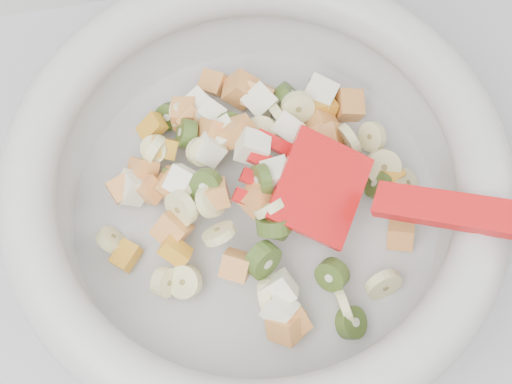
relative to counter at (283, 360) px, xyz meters
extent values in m
cube|color=#939398|center=(0.00, 0.00, 0.00)|extent=(2.00, 0.60, 0.90)
cylinder|color=#B7B7B5|center=(-0.03, 0.04, 0.46)|extent=(0.30, 0.30, 0.02)
torus|color=#B7B7B5|center=(-0.03, 0.04, 0.53)|extent=(0.37, 0.37, 0.04)
cylinder|color=beige|center=(0.07, 0.08, 0.48)|extent=(0.02, 0.03, 0.03)
cylinder|color=beige|center=(-0.08, 0.06, 0.50)|extent=(0.03, 0.03, 0.03)
cylinder|color=beige|center=(-0.09, -0.01, 0.48)|extent=(0.04, 0.04, 0.02)
cylinder|color=beige|center=(0.01, 0.04, 0.50)|extent=(0.02, 0.03, 0.04)
cylinder|color=beige|center=(-0.08, 0.05, 0.49)|extent=(0.03, 0.02, 0.03)
cylinder|color=beige|center=(0.01, 0.10, 0.49)|extent=(0.03, 0.03, 0.03)
cylinder|color=beige|center=(0.02, -0.05, 0.48)|extent=(0.01, 0.03, 0.03)
cylinder|color=beige|center=(-0.10, 0.10, 0.49)|extent=(0.03, 0.03, 0.03)
cylinder|color=beige|center=(-0.01, 0.09, 0.49)|extent=(0.04, 0.04, 0.02)
cylinder|color=beige|center=(0.05, 0.08, 0.49)|extent=(0.02, 0.03, 0.04)
cylinder|color=beige|center=(0.09, 0.04, 0.47)|extent=(0.03, 0.03, 0.02)
cylinder|color=beige|center=(-0.03, -0.03, 0.48)|extent=(0.02, 0.03, 0.04)
cylinder|color=beige|center=(0.07, 0.05, 0.48)|extent=(0.04, 0.04, 0.03)
cylinder|color=beige|center=(-0.02, 0.02, 0.51)|extent=(0.03, 0.02, 0.03)
cylinder|color=beige|center=(-0.10, 0.10, 0.49)|extent=(0.03, 0.03, 0.04)
cylinder|color=beige|center=(-0.06, 0.01, 0.50)|extent=(0.03, 0.02, 0.03)
cylinder|color=beige|center=(-0.06, 0.08, 0.50)|extent=(0.02, 0.03, 0.03)
cylinder|color=beige|center=(0.02, 0.11, 0.49)|extent=(0.04, 0.02, 0.04)
cylinder|color=beige|center=(-0.08, 0.13, 0.48)|extent=(0.02, 0.03, 0.02)
cylinder|color=beige|center=(-0.09, 0.04, 0.50)|extent=(0.03, 0.04, 0.04)
cylinder|color=beige|center=(-0.11, -0.01, 0.49)|extent=(0.03, 0.03, 0.03)
cylinder|color=beige|center=(-0.06, 0.04, 0.50)|extent=(0.03, 0.04, 0.03)
cylinder|color=beige|center=(0.05, -0.04, 0.48)|extent=(0.03, 0.02, 0.03)
cylinder|color=beige|center=(-0.14, 0.03, 0.48)|extent=(0.02, 0.03, 0.03)
cube|color=#E09346|center=(-0.10, 0.03, 0.49)|extent=(0.03, 0.03, 0.03)
cube|color=#E09346|center=(0.02, 0.04, 0.50)|extent=(0.03, 0.04, 0.03)
cube|color=#E09346|center=(-0.07, 0.13, 0.49)|extent=(0.02, 0.03, 0.02)
cube|color=#E09346|center=(-0.05, -0.01, 0.49)|extent=(0.03, 0.03, 0.03)
cube|color=#E09346|center=(-0.11, 0.07, 0.49)|extent=(0.03, 0.03, 0.03)
cube|color=#E09346|center=(-0.03, 0.09, 0.50)|extent=(0.03, 0.03, 0.03)
cube|color=#E09346|center=(0.08, 0.00, 0.47)|extent=(0.03, 0.03, 0.03)
cube|color=#E09346|center=(0.04, 0.08, 0.49)|extent=(0.03, 0.03, 0.03)
cube|color=#E09346|center=(0.04, 0.09, 0.48)|extent=(0.03, 0.03, 0.03)
cube|color=#E09346|center=(-0.04, 0.16, 0.48)|extent=(0.03, 0.03, 0.02)
cube|color=#E09346|center=(-0.07, 0.12, 0.49)|extent=(0.03, 0.03, 0.03)
cube|color=#E09346|center=(-0.01, 0.13, 0.48)|extent=(0.03, 0.04, 0.03)
cube|color=#E09346|center=(0.06, 0.11, 0.48)|extent=(0.03, 0.03, 0.03)
cube|color=#E09346|center=(-0.09, 0.06, 0.49)|extent=(0.03, 0.04, 0.03)
cube|color=#E09346|center=(-0.13, 0.07, 0.48)|extent=(0.02, 0.03, 0.02)
cube|color=#E09346|center=(-0.05, 0.10, 0.50)|extent=(0.03, 0.03, 0.04)
cube|color=#E09346|center=(-0.02, -0.05, 0.48)|extent=(0.03, 0.03, 0.03)
cube|color=#E09346|center=(-0.11, 0.08, 0.48)|extent=(0.03, 0.03, 0.03)
cube|color=#E09346|center=(-0.06, 0.04, 0.50)|extent=(0.02, 0.03, 0.03)
cube|color=#E09346|center=(-0.03, -0.06, 0.48)|extent=(0.03, 0.03, 0.03)
cube|color=#E09346|center=(-0.03, 0.03, 0.51)|extent=(0.03, 0.03, 0.03)
cube|color=#E09346|center=(-0.02, 0.14, 0.48)|extent=(0.04, 0.03, 0.03)
cylinder|color=olive|center=(-0.02, 0.01, 0.51)|extent=(0.04, 0.03, 0.03)
cylinder|color=olive|center=(-0.08, 0.13, 0.48)|extent=(0.03, 0.03, 0.03)
cylinder|color=olive|center=(-0.06, 0.05, 0.51)|extent=(0.04, 0.03, 0.03)
cylinder|color=olive|center=(-0.08, 0.07, 0.49)|extent=(0.04, 0.03, 0.04)
cylinder|color=olive|center=(-0.04, 0.10, 0.49)|extent=(0.04, 0.03, 0.03)
cylinder|color=olive|center=(-0.07, 0.10, 0.49)|extent=(0.02, 0.03, 0.03)
cylinder|color=olive|center=(0.01, -0.03, 0.49)|extent=(0.03, 0.03, 0.03)
cylinder|color=olive|center=(-0.02, 0.01, 0.51)|extent=(0.03, 0.03, 0.03)
cylinder|color=olive|center=(-0.02, 0.04, 0.52)|extent=(0.01, 0.03, 0.03)
cylinder|color=olive|center=(0.07, 0.04, 0.48)|extent=(0.03, 0.03, 0.03)
cylinder|color=olive|center=(0.02, 0.13, 0.48)|extent=(0.03, 0.04, 0.04)
cylinder|color=olive|center=(-0.03, -0.01, 0.50)|extent=(0.03, 0.03, 0.04)
cylinder|color=olive|center=(0.02, -0.06, 0.48)|extent=(0.03, 0.03, 0.03)
cylinder|color=olive|center=(0.04, 0.13, 0.48)|extent=(0.02, 0.03, 0.03)
cube|color=white|center=(-0.12, 0.07, 0.48)|extent=(0.03, 0.03, 0.03)
cube|color=white|center=(-0.06, 0.13, 0.48)|extent=(0.03, 0.03, 0.02)
cube|color=white|center=(-0.06, 0.08, 0.50)|extent=(0.03, 0.03, 0.03)
cube|color=white|center=(-0.08, 0.06, 0.50)|extent=(0.03, 0.03, 0.03)
cube|color=white|center=(-0.03, 0.07, 0.51)|extent=(0.03, 0.02, 0.03)
cube|color=white|center=(0.01, 0.09, 0.50)|extent=(0.03, 0.03, 0.03)
cube|color=white|center=(-0.05, 0.12, 0.49)|extent=(0.03, 0.03, 0.02)
cube|color=white|center=(-0.01, 0.05, 0.51)|extent=(0.02, 0.02, 0.03)
cube|color=white|center=(-0.03, -0.03, 0.49)|extent=(0.03, 0.03, 0.03)
cube|color=white|center=(-0.01, 0.13, 0.48)|extent=(0.03, 0.03, 0.03)
cube|color=white|center=(-0.03, -0.05, 0.49)|extent=(0.03, 0.03, 0.03)
cube|color=white|center=(0.04, 0.13, 0.48)|extent=(0.03, 0.04, 0.03)
cube|color=white|center=(-0.04, 0.10, 0.50)|extent=(0.03, 0.03, 0.02)
cube|color=orange|center=(0.08, 0.05, 0.48)|extent=(0.03, 0.03, 0.01)
cube|color=orange|center=(-0.10, 0.01, 0.49)|extent=(0.03, 0.03, 0.03)
cube|color=orange|center=(-0.09, 0.10, 0.49)|extent=(0.03, 0.02, 0.02)
cube|color=orange|center=(-0.13, 0.02, 0.48)|extent=(0.03, 0.03, 0.02)
cube|color=orange|center=(0.04, 0.11, 0.48)|extent=(0.03, 0.02, 0.02)
cube|color=orange|center=(-0.10, 0.12, 0.48)|extent=(0.03, 0.02, 0.02)
cube|color=red|center=(0.02, 0.03, 0.51)|extent=(0.09, 0.09, 0.04)
cube|color=red|center=(-0.01, 0.07, 0.51)|extent=(0.03, 0.02, 0.02)
cube|color=red|center=(-0.02, 0.06, 0.51)|extent=(0.03, 0.02, 0.02)
cube|color=red|center=(-0.02, 0.04, 0.51)|extent=(0.03, 0.02, 0.02)
cube|color=red|center=(-0.03, 0.03, 0.51)|extent=(0.03, 0.02, 0.02)
camera|label=1|loc=(-0.07, -0.16, 0.99)|focal=50.00mm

